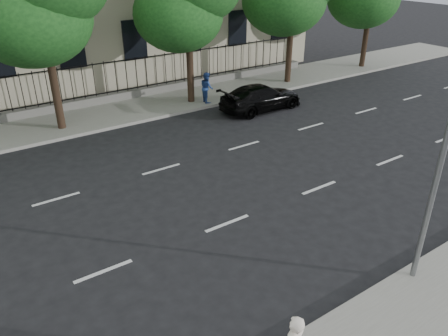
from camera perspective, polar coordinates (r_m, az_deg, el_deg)
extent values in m
plane|color=black|center=(12.15, 7.31, -12.67)|extent=(120.00, 120.00, 0.00)
cube|color=gray|center=(23.09, -16.14, 6.56)|extent=(60.00, 4.00, 0.15)
cube|color=slate|center=(24.55, -17.57, 8.24)|extent=(30.00, 0.50, 0.40)
cube|color=black|center=(24.47, -17.67, 8.90)|extent=(28.80, 0.05, 0.05)
cube|color=black|center=(24.05, -18.21, 12.52)|extent=(28.80, 0.05, 0.05)
cylinder|color=#382619|center=(21.34, -21.09, 9.11)|extent=(0.36, 0.36, 3.32)
ellipsoid|color=#164417|center=(20.88, -23.95, 17.60)|extent=(5.13, 5.13, 4.21)
cylinder|color=#382619|center=(23.84, -4.42, 12.24)|extent=(0.36, 0.36, 3.08)
ellipsoid|color=#164417|center=(23.34, -5.99, 19.32)|extent=(4.56, 4.56, 3.74)
cylinder|color=#382619|center=(27.88, 8.49, 14.33)|extent=(0.36, 0.36, 3.22)
ellipsoid|color=#164417|center=(27.33, 7.85, 20.87)|extent=(4.94, 4.94, 4.06)
cylinder|color=#382619|center=(32.96, 17.88, 15.11)|extent=(0.36, 0.36, 3.01)
imported|color=black|center=(23.19, 4.87, 9.18)|extent=(4.66, 1.95, 1.35)
imported|color=navy|center=(23.85, -2.26, 10.48)|extent=(0.77, 0.90, 1.62)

